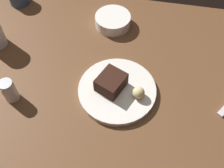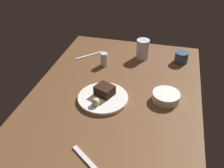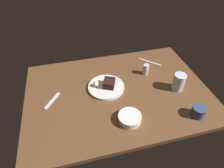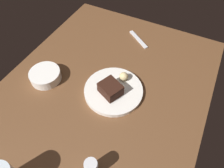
# 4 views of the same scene
# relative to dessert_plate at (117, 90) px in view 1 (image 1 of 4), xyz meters

# --- Properties ---
(dining_table) EXTENTS (1.20, 0.84, 0.03)m
(dining_table) POSITION_rel_dessert_plate_xyz_m (0.07, -0.05, -0.02)
(dining_table) COLOR brown
(dining_table) RESTS_ON ground
(dessert_plate) EXTENTS (0.24, 0.24, 0.02)m
(dessert_plate) POSITION_rel_dessert_plate_xyz_m (0.00, 0.00, 0.00)
(dessert_plate) COLOR white
(dessert_plate) RESTS_ON dining_table
(chocolate_cake_slice) EXTENTS (0.10, 0.11, 0.05)m
(chocolate_cake_slice) POSITION_rel_dessert_plate_xyz_m (0.02, -0.00, 0.03)
(chocolate_cake_slice) COLOR black
(chocolate_cake_slice) RESTS_ON dessert_plate
(bread_roll) EXTENTS (0.04, 0.04, 0.04)m
(bread_roll) POSITION_rel_dessert_plate_xyz_m (-0.07, 0.01, 0.03)
(bread_roll) COLOR #DBC184
(bread_roll) RESTS_ON dessert_plate
(salt_shaker) EXTENTS (0.04, 0.04, 0.08)m
(salt_shaker) POSITION_rel_dessert_plate_xyz_m (0.31, 0.08, 0.03)
(salt_shaker) COLOR silver
(salt_shaker) RESTS_ON dining_table
(side_bowl) EXTENTS (0.13, 0.13, 0.04)m
(side_bowl) POSITION_rel_dessert_plate_xyz_m (0.06, -0.30, 0.01)
(side_bowl) COLOR white
(side_bowl) RESTS_ON dining_table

